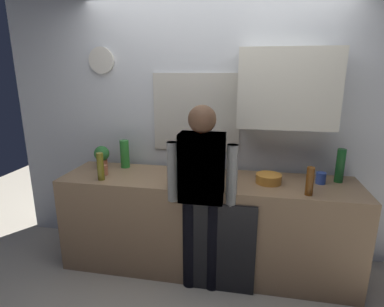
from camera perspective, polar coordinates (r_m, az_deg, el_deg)
ground_plane at (r=2.99m, az=1.62°, el=-23.18°), size 8.00×8.00×0.00m
kitchen_counter at (r=2.99m, az=2.64°, el=-12.85°), size 2.68×0.64×0.90m
dishwasher_panel at (r=2.71m, az=5.53°, el=-17.22°), size 0.56×0.02×0.81m
back_wall_assembly at (r=3.07m, az=5.52°, el=5.82°), size 4.28×0.42×2.60m
coffee_maker at (r=2.91m, az=3.38°, el=-0.97°), size 0.20×0.20×0.33m
bottle_green_wine at (r=2.98m, az=25.73°, el=-2.04°), size 0.07×0.07×0.30m
bottle_clear_soda at (r=3.17m, az=-12.34°, el=-0.08°), size 0.09×0.09×0.28m
bottle_red_vinegar at (r=2.75m, az=0.98°, el=-2.71°), size 0.06×0.06×0.22m
bottle_olive_oil at (r=2.86m, az=-16.58°, el=-2.33°), size 0.06×0.06×0.25m
bottle_amber_beer at (r=2.59m, az=20.97°, el=-4.82°), size 0.06×0.06×0.23m
bottle_dark_sauce at (r=2.97m, az=-3.04°, el=-1.78°), size 0.06×0.06×0.18m
cup_blue_mug at (r=2.90m, az=22.73°, el=-4.21°), size 0.08×0.08×0.10m
cup_yellow_cup at (r=2.65m, az=-2.59°, el=-4.97°), size 0.07×0.07×0.08m
cup_terracotta_mug at (r=3.02m, az=-16.06°, el=-2.95°), size 0.08×0.08×0.09m
mixing_bowl at (r=2.78m, az=13.99°, el=-4.53°), size 0.22×0.22×0.08m
potted_plant at (r=3.19m, az=-16.34°, el=-0.40°), size 0.15×0.15×0.23m
dish_soap at (r=2.62m, az=0.98°, el=-4.34°), size 0.06×0.06×0.18m
person_at_sink at (r=2.51m, az=1.78°, el=-5.94°), size 0.57×0.22×1.60m
person_guest at (r=2.51m, az=1.78°, el=-5.94°), size 0.57×0.22×1.60m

